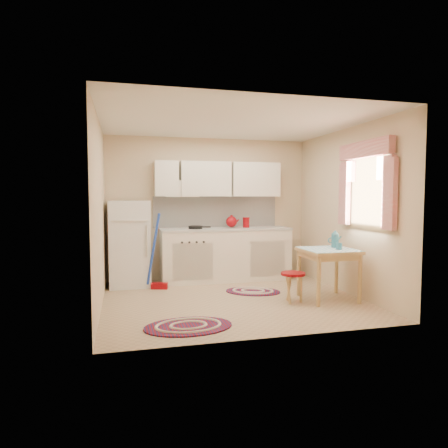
{
  "coord_description": "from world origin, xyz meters",
  "views": [
    {
      "loc": [
        -1.5,
        -5.42,
        1.47
      ],
      "look_at": [
        -0.07,
        0.25,
        1.07
      ],
      "focal_mm": 32.0,
      "sensor_mm": 36.0,
      "label": 1
    }
  ],
  "objects_px": {
    "base_cabinets": "(226,255)",
    "stool": "(293,287)",
    "fridge": "(130,244)",
    "table": "(328,274)"
  },
  "relations": [
    {
      "from": "base_cabinets",
      "to": "stool",
      "type": "relative_size",
      "value": 5.36
    },
    {
      "from": "fridge",
      "to": "base_cabinets",
      "type": "xyz_separation_m",
      "value": [
        1.63,
        0.05,
        -0.26
      ]
    },
    {
      "from": "fridge",
      "to": "base_cabinets",
      "type": "height_order",
      "value": "fridge"
    },
    {
      "from": "fridge",
      "to": "stool",
      "type": "distance_m",
      "value": 2.75
    },
    {
      "from": "fridge",
      "to": "stool",
      "type": "relative_size",
      "value": 3.33
    },
    {
      "from": "base_cabinets",
      "to": "table",
      "type": "distance_m",
      "value": 1.97
    },
    {
      "from": "fridge",
      "to": "stool",
      "type": "height_order",
      "value": "fridge"
    },
    {
      "from": "fridge",
      "to": "base_cabinets",
      "type": "bearing_deg",
      "value": 1.75
    },
    {
      "from": "stool",
      "to": "base_cabinets",
      "type": "bearing_deg",
      "value": 107.89
    },
    {
      "from": "fridge",
      "to": "table",
      "type": "bearing_deg",
      "value": -30.21
    }
  ]
}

